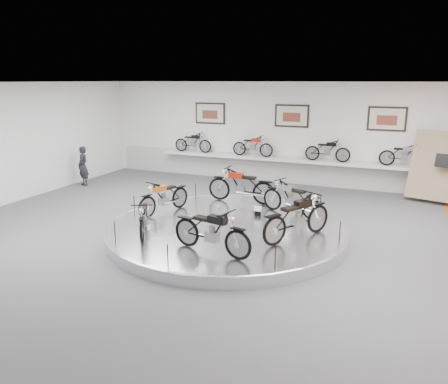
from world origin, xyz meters
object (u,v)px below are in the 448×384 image
at_px(bike_f, 297,217).
at_px(bike_d, 143,217).
at_px(bike_b, 241,185).
at_px(bike_c, 164,197).
at_px(bike_e, 211,231).
at_px(visitor, 83,166).
at_px(bike_a, 291,198).
at_px(shelf, 288,160).
at_px(display_platform, 227,230).

bearing_deg(bike_f, bike_d, 137.66).
distance_m(bike_b, bike_d, 3.90).
distance_m(bike_c, bike_e, 3.36).
bearing_deg(visitor, bike_b, 16.39).
bearing_deg(bike_a, bike_b, 0.99).
bearing_deg(shelf, bike_f, -73.71).
height_order(display_platform, shelf, shelf).
height_order(shelf, bike_b, bike_b).
bearing_deg(visitor, shelf, 47.53).
bearing_deg(shelf, bike_b, -96.04).
bearing_deg(display_platform, bike_d, -138.48).
bearing_deg(bike_c, bike_f, 96.54).
height_order(bike_d, visitor, visitor).
bearing_deg(bike_a, bike_e, 96.71).
relative_size(bike_a, visitor, 1.09).
relative_size(bike_d, visitor, 0.97).
height_order(shelf, bike_d, bike_d).
xyz_separation_m(bike_a, bike_d, (-2.99, -3.04, -0.06)).
height_order(bike_a, bike_c, bike_a).
distance_m(display_platform, bike_a, 2.16).
bearing_deg(bike_c, bike_b, 154.49).
relative_size(display_platform, visitor, 4.12).
xyz_separation_m(bike_a, visitor, (-8.74, 1.57, -0.02)).
height_order(bike_a, bike_b, bike_b).
bearing_deg(bike_b, bike_f, 133.88).
xyz_separation_m(shelf, bike_f, (1.96, -6.71, -0.15)).
height_order(bike_a, bike_f, bike_f).
distance_m(shelf, bike_b, 4.18).
distance_m(bike_d, bike_e, 2.12).
bearing_deg(bike_e, visitor, 158.90).
distance_m(bike_a, visitor, 8.88).
bearing_deg(display_platform, shelf, 90.00).
bearing_deg(bike_e, bike_f, 57.82).
relative_size(bike_b, bike_f, 1.00).
bearing_deg(bike_f, bike_b, 73.23).
relative_size(bike_b, bike_e, 1.07).
height_order(bike_b, bike_f, bike_f).
relative_size(bike_e, visitor, 1.13).
height_order(shelf, bike_c, bike_c).
height_order(bike_d, bike_f, bike_f).
bearing_deg(bike_c, bike_a, 125.35).
xyz_separation_m(bike_b, bike_f, (2.40, -2.55, 0.00)).
bearing_deg(bike_c, visitor, -102.70).
xyz_separation_m(bike_a, bike_b, (-1.78, 0.67, 0.06)).
height_order(bike_b, visitor, visitor).
xyz_separation_m(bike_c, bike_f, (4.06, -0.63, 0.07)).
height_order(bike_b, bike_d, bike_b).
relative_size(bike_b, bike_c, 1.14).
relative_size(bike_d, bike_f, 0.80).
bearing_deg(visitor, bike_f, 3.53).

